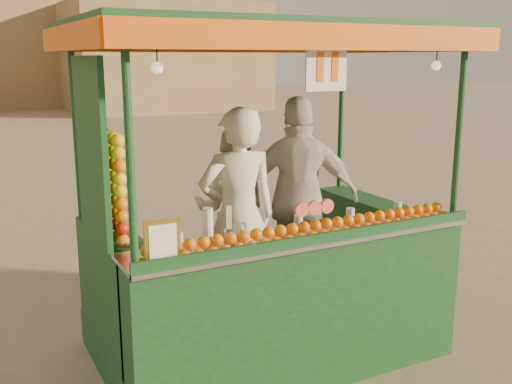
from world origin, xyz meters
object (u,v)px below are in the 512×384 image
juice_cart (263,257)px  vendor_middle (233,210)px  vendor_left (238,217)px  vendor_right (299,198)px

juice_cart → vendor_middle: size_ratio=1.95×
vendor_left → juice_cart: bearing=148.0°
vendor_right → juice_cart: bearing=57.5°
vendor_left → vendor_right: vendor_right is taller
vendor_left → vendor_right: (0.74, 0.24, 0.02)m
juice_cart → vendor_middle: 0.81m
vendor_middle → vendor_right: bearing=173.6°
juice_cart → vendor_right: size_ratio=1.64×
juice_cart → vendor_left: (-0.16, 0.13, 0.33)m
vendor_left → vendor_middle: (0.26, 0.64, -0.12)m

